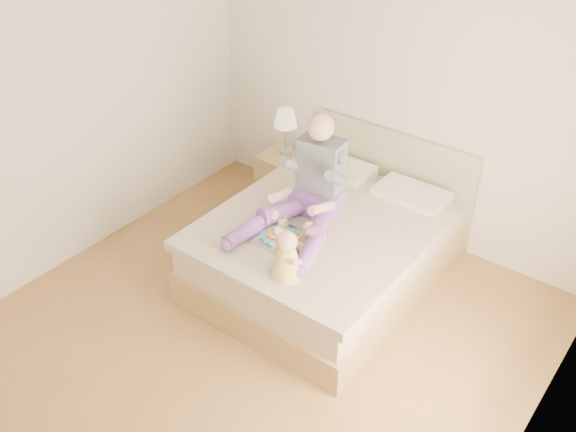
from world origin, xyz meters
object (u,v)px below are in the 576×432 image
Objects in this scene: nightstand at (284,180)px; tray at (288,238)px; baby at (288,258)px; adult at (309,191)px; bed at (330,243)px.

tray reaches higher than nightstand.
nightstand is 1.45× the size of baby.
adult is 0.78m from baby.
baby is (0.18, -0.85, 0.45)m from bed.
nightstand is 0.50× the size of adult.
nightstand is 1.19× the size of tray.
nightstand is 1.96m from baby.
bed is 3.87× the size of nightstand.
bed is 0.61m from tray.
tray is at bearing -48.86° from nightstand.
bed is at bearing 115.58° from baby.
adult is at bearing 127.65° from baby.
bed is at bearing 41.82° from adult.
tray is (-0.07, -0.52, 0.32)m from bed.
baby is (0.31, -0.70, -0.11)m from adult.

